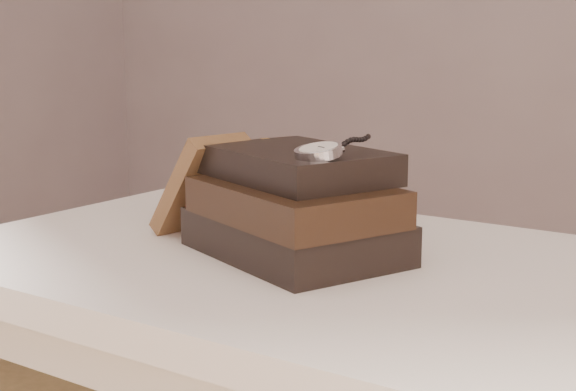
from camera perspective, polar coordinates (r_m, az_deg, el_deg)
The scene contains 5 objects.
table at distance 1.05m, azimuth 2.93°, elevation -9.22°, with size 1.00×0.60×0.75m.
book_stack at distance 1.03m, azimuth 0.51°, elevation -0.79°, with size 0.31×0.27×0.13m.
journal at distance 1.14m, azimuth -5.99°, elevation 0.77°, with size 0.02×0.10×0.16m, color #492F1C.
pocket_watch at distance 0.95m, azimuth 2.28°, elevation 3.13°, with size 0.07×0.16×0.02m.
eyeglasses at distance 1.15m, azimuth 1.52°, elevation 1.15°, with size 0.15×0.16×0.05m.
Camera 1 is at (0.51, -0.50, 1.02)m, focal length 51.99 mm.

